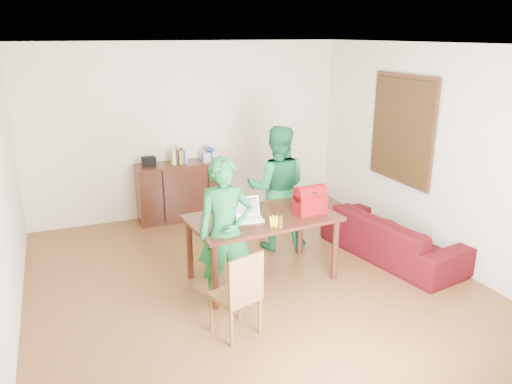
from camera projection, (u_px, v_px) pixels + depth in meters
name	position (u px, v px, depth m)	size (l,w,h in m)	color
room	(251.00, 175.00, 5.52)	(5.20, 5.70, 2.90)	#492B12
table	(262.00, 224.00, 5.78)	(1.76, 1.08, 0.79)	black
chair	(236.00, 310.00, 4.82)	(0.49, 0.48, 0.88)	brown
person_near	(225.00, 233.00, 5.23)	(0.59, 0.39, 1.62)	#135928
person_far	(277.00, 188.00, 6.63)	(0.81, 0.63, 1.68)	#166537
laptop	(248.00, 216.00, 5.62)	(0.35, 0.27, 0.23)	white
bananas	(274.00, 225.00, 5.41)	(0.14, 0.09, 0.05)	gold
bottle	(280.00, 221.00, 5.39)	(0.05, 0.05, 0.16)	#5A2E14
red_bag	(310.00, 202.00, 5.82)	(0.36, 0.21, 0.26)	maroon
sofa	(391.00, 236.00, 6.48)	(1.96, 0.76, 0.57)	#3D0813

